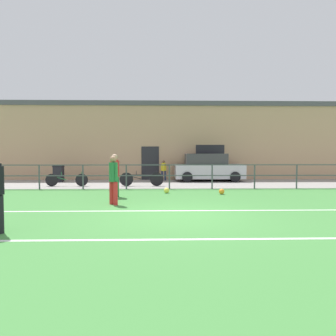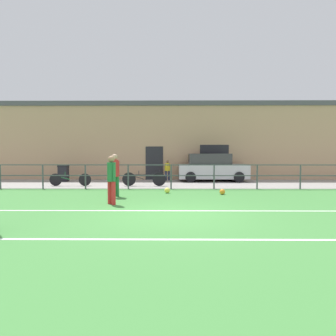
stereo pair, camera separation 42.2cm
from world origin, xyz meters
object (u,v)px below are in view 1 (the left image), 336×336
(soccer_ball_spare, at_px, (222,192))
(soccer_ball_match, at_px, (167,190))
(parked_car_red, at_px, (208,168))
(bicycle_parked_0, at_px, (142,179))
(spectator_child, at_px, (164,169))
(player_winger, at_px, (113,177))
(bicycle_parked_1, at_px, (67,180))
(player_striker, at_px, (115,173))
(trash_bin_0, at_px, (59,174))

(soccer_ball_spare, bearing_deg, soccer_ball_match, 169.26)
(parked_car_red, bearing_deg, bicycle_parked_0, -143.80)
(soccer_ball_match, relative_size, spectator_child, 0.19)
(player_winger, relative_size, bicycle_parked_1, 0.75)
(bicycle_parked_0, height_order, bicycle_parked_1, bicycle_parked_0)
(soccer_ball_spare, distance_m, parked_car_red, 5.92)
(player_striker, relative_size, soccer_ball_match, 7.13)
(spectator_child, xyz_separation_m, parked_car_red, (2.65, -0.36, 0.07))
(player_striker, xyz_separation_m, parked_car_red, (4.59, 6.57, -0.14))
(soccer_ball_match, xyz_separation_m, bicycle_parked_0, (-1.21, 2.66, 0.26))
(player_striker, distance_m, soccer_ball_spare, 4.36)
(player_winger, xyz_separation_m, bicycle_parked_0, (0.57, 5.51, -0.52))
(player_striker, relative_size, trash_bin_0, 1.73)
(spectator_child, bearing_deg, bicycle_parked_1, 28.59)
(parked_car_red, distance_m, bicycle_parked_0, 4.73)
(player_striker, bearing_deg, player_winger, 43.20)
(soccer_ball_spare, bearing_deg, bicycle_parked_0, 138.14)
(parked_car_red, distance_m, bicycle_parked_1, 8.06)
(spectator_child, bearing_deg, player_winger, 74.64)
(bicycle_parked_0, xyz_separation_m, bicycle_parked_1, (-3.75, -0.00, -0.03))
(spectator_child, distance_m, bicycle_parked_1, 5.83)
(player_winger, xyz_separation_m, soccer_ball_spare, (4.01, 2.43, -0.79))
(soccer_ball_spare, xyz_separation_m, bicycle_parked_1, (-7.19, 3.08, 0.23))
(soccer_ball_match, height_order, trash_bin_0, trash_bin_0)
(player_winger, height_order, trash_bin_0, player_winger)
(soccer_ball_match, height_order, spectator_child, spectator_child)
(player_winger, bearing_deg, soccer_ball_spare, -100.88)
(soccer_ball_spare, bearing_deg, trash_bin_0, 146.66)
(spectator_child, height_order, bicycle_parked_0, spectator_child)
(player_striker, xyz_separation_m, soccer_ball_match, (1.99, 1.13, -0.82))
(player_striker, height_order, parked_car_red, parked_car_red)
(player_striker, bearing_deg, spectator_child, -159.36)
(bicycle_parked_0, height_order, trash_bin_0, trash_bin_0)
(player_winger, distance_m, spectator_child, 8.82)
(player_striker, height_order, bicycle_parked_1, player_striker)
(spectator_child, relative_size, bicycle_parked_0, 0.56)
(soccer_ball_match, distance_m, soccer_ball_spare, 2.27)
(parked_car_red, height_order, bicycle_parked_0, parked_car_red)
(player_winger, distance_m, bicycle_parked_1, 6.38)
(parked_car_red, xyz_separation_m, trash_bin_0, (-8.76, -0.35, -0.29))
(soccer_ball_spare, relative_size, parked_car_red, 0.06)
(player_striker, xyz_separation_m, trash_bin_0, (-4.17, 6.22, -0.43))
(bicycle_parked_0, relative_size, trash_bin_0, 2.34)
(player_winger, relative_size, soccer_ball_match, 6.88)
(player_winger, bearing_deg, bicycle_parked_1, -12.08)
(soccer_ball_spare, bearing_deg, spectator_child, 110.17)
(soccer_ball_match, bearing_deg, bicycle_parked_1, 151.80)
(soccer_ball_spare, distance_m, bicycle_parked_1, 7.82)
(trash_bin_0, bearing_deg, bicycle_parked_1, -63.71)
(soccer_ball_match, distance_m, bicycle_parked_0, 2.93)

